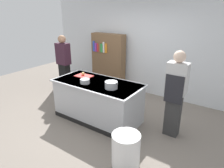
% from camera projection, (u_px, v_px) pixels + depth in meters
% --- Properties ---
extents(ground_plane, '(10.00, 10.00, 0.00)m').
position_uv_depth(ground_plane, '(98.00, 118.00, 4.71)').
color(ground_plane, slate).
extents(back_wall, '(6.40, 0.12, 3.00)m').
position_uv_depth(back_wall, '(142.00, 42.00, 5.80)').
color(back_wall, silver).
rests_on(back_wall, ground_plane).
extents(counter_island, '(1.98, 0.98, 0.90)m').
position_uv_depth(counter_island, '(98.00, 100.00, 4.55)').
color(counter_island, '#B7BABF').
rests_on(counter_island, ground_plane).
extents(cutting_board, '(0.40, 0.28, 0.02)m').
position_uv_depth(cutting_board, '(84.00, 76.00, 4.76)').
color(cutting_board, red).
rests_on(cutting_board, counter_island).
extents(onion, '(0.08, 0.08, 0.08)m').
position_uv_depth(onion, '(83.00, 74.00, 4.78)').
color(onion, tan).
rests_on(onion, cutting_board).
extents(stock_pot, '(0.32, 0.26, 0.14)m').
position_uv_depth(stock_pot, '(111.00, 85.00, 4.03)').
color(stock_pot, '#B7BABF').
rests_on(stock_pot, counter_island).
extents(mixing_bowl, '(0.21, 0.21, 0.10)m').
position_uv_depth(mixing_bowl, '(85.00, 81.00, 4.31)').
color(mixing_bowl, '#B7BABF').
rests_on(mixing_bowl, counter_island).
extents(trash_bin, '(0.46, 0.46, 0.58)m').
position_uv_depth(trash_bin, '(126.00, 150.00, 3.22)').
color(trash_bin, white).
rests_on(trash_bin, ground_plane).
extents(person_chef, '(0.38, 0.25, 1.72)m').
position_uv_depth(person_chef, '(175.00, 93.00, 3.81)').
color(person_chef, '#323232').
rests_on(person_chef, ground_plane).
extents(person_guest, '(0.38, 0.24, 1.72)m').
position_uv_depth(person_guest, '(64.00, 64.00, 5.81)').
color(person_guest, black).
rests_on(person_guest, ground_plane).
extents(bookshelf, '(1.10, 0.31, 1.70)m').
position_uv_depth(bookshelf, '(108.00, 61.00, 6.32)').
color(bookshelf, brown).
rests_on(bookshelf, ground_plane).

